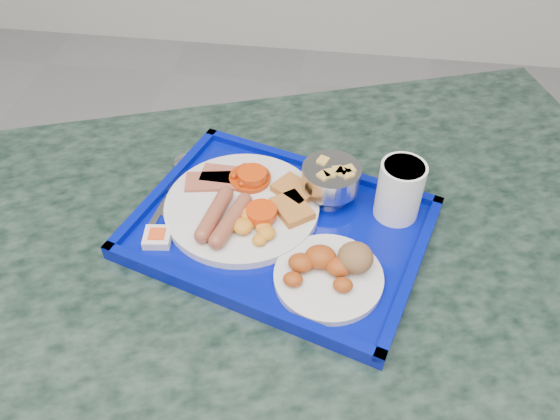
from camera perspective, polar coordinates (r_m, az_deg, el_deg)
name	(u,v)px	position (r m, az deg, el deg)	size (l,w,h in m)	color
table	(301,313)	(1.08, 2.19, -10.67)	(1.52, 1.26, 0.81)	slate
tray	(280,229)	(0.93, 0.00, -2.01)	(0.55, 0.47, 0.03)	#030D90
main_plate	(245,205)	(0.94, -3.71, 0.49)	(0.27, 0.27, 0.04)	silver
bread_plate	(332,270)	(0.84, 5.42, -6.25)	(0.17, 0.17, 0.06)	silver
fruit_bowl	(331,178)	(0.94, 5.38, 3.33)	(0.10, 0.10, 0.07)	#B1B1B3
juice_cup	(400,189)	(0.93, 12.42, 2.18)	(0.08, 0.08, 0.11)	white
spoon	(181,169)	(1.04, -10.28, 4.19)	(0.06, 0.17, 0.01)	#B1B1B3
knife	(170,194)	(0.99, -11.46, 1.68)	(0.01, 0.16, 0.00)	#B1B1B3
jam_packet	(158,237)	(0.92, -12.67, -2.79)	(0.05, 0.05, 0.02)	silver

